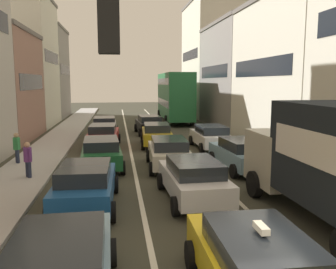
{
  "coord_description": "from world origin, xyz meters",
  "views": [
    {
      "loc": [
        -2.47,
        -5.45,
        4.16
      ],
      "look_at": [
        0.0,
        12.0,
        1.6
      ],
      "focal_mm": 38.66,
      "sensor_mm": 36.0,
      "label": 1
    }
  ],
  "objects_px": {
    "sedan_left_lane_third": "(101,152)",
    "coupe_centre_lane_fourth": "(157,134)",
    "hatchback_centre_lane_third": "(169,152)",
    "sedan_centre_lane_second": "(193,178)",
    "wagon_left_lane_second": "(86,184)",
    "bus_mid_queue_primary": "(175,95)",
    "sedan_centre_lane_fifth": "(149,124)",
    "pedestrian_far_sidewalk": "(17,147)",
    "taxi_centre_lane_front": "(257,266)",
    "pedestrian_mid_sidewalk": "(28,159)",
    "sedan_left_lane_fourth": "(103,135)",
    "wagon_right_lane_far": "(211,136)",
    "sedan_right_lane_behind_truck": "(241,153)",
    "sedan_left_lane_fifth": "(105,126)"
  },
  "relations": [
    {
      "from": "sedan_left_lane_third",
      "to": "coupe_centre_lane_fourth",
      "type": "distance_m",
      "value": 6.74
    },
    {
      "from": "hatchback_centre_lane_third",
      "to": "sedan_centre_lane_second",
      "type": "bearing_deg",
      "value": -175.73
    },
    {
      "from": "wagon_left_lane_second",
      "to": "bus_mid_queue_primary",
      "type": "bearing_deg",
      "value": -13.77
    },
    {
      "from": "sedan_centre_lane_fifth",
      "to": "pedestrian_far_sidewalk",
      "type": "distance_m",
      "value": 12.8
    },
    {
      "from": "taxi_centre_lane_front",
      "to": "sedan_centre_lane_fifth",
      "type": "relative_size",
      "value": 0.98
    },
    {
      "from": "pedestrian_mid_sidewalk",
      "to": "sedan_left_lane_fourth",
      "type": "bearing_deg",
      "value": 30.71
    },
    {
      "from": "pedestrian_mid_sidewalk",
      "to": "sedan_centre_lane_fifth",
      "type": "bearing_deg",
      "value": 26.05
    },
    {
      "from": "wagon_right_lane_far",
      "to": "pedestrian_far_sidewalk",
      "type": "bearing_deg",
      "value": 105.79
    },
    {
      "from": "coupe_centre_lane_fourth",
      "to": "pedestrian_far_sidewalk",
      "type": "distance_m",
      "value": 8.86
    },
    {
      "from": "bus_mid_queue_primary",
      "to": "pedestrian_mid_sidewalk",
      "type": "xyz_separation_m",
      "value": [
        -9.78,
        -21.73,
        -1.88
      ]
    },
    {
      "from": "coupe_centre_lane_fourth",
      "to": "taxi_centre_lane_front",
      "type": "bearing_deg",
      "value": -177.18
    },
    {
      "from": "hatchback_centre_lane_third",
      "to": "coupe_centre_lane_fourth",
      "type": "distance_m",
      "value": 6.26
    },
    {
      "from": "sedan_centre_lane_second",
      "to": "wagon_right_lane_far",
      "type": "xyz_separation_m",
      "value": [
        3.16,
        9.63,
        0.0
      ]
    },
    {
      "from": "taxi_centre_lane_front",
      "to": "pedestrian_mid_sidewalk",
      "type": "xyz_separation_m",
      "value": [
        -6.28,
        9.74,
        0.15
      ]
    },
    {
      "from": "sedan_right_lane_behind_truck",
      "to": "sedan_left_lane_fifth",
      "type": "bearing_deg",
      "value": 25.66
    },
    {
      "from": "sedan_centre_lane_second",
      "to": "hatchback_centre_lane_third",
      "type": "bearing_deg",
      "value": -0.19
    },
    {
      "from": "sedan_centre_lane_fifth",
      "to": "sedan_right_lane_behind_truck",
      "type": "bearing_deg",
      "value": -168.94
    },
    {
      "from": "wagon_left_lane_second",
      "to": "bus_mid_queue_primary",
      "type": "xyz_separation_m",
      "value": [
        7.08,
        25.52,
        2.03
      ]
    },
    {
      "from": "taxi_centre_lane_front",
      "to": "wagon_left_lane_second",
      "type": "height_order",
      "value": "taxi_centre_lane_front"
    },
    {
      "from": "taxi_centre_lane_front",
      "to": "sedan_right_lane_behind_truck",
      "type": "bearing_deg",
      "value": -17.4
    },
    {
      "from": "wagon_left_lane_second",
      "to": "sedan_left_lane_fifth",
      "type": "distance_m",
      "value": 16.46
    },
    {
      "from": "coupe_centre_lane_fourth",
      "to": "sedan_right_lane_behind_truck",
      "type": "distance_m",
      "value": 7.81
    },
    {
      "from": "taxi_centre_lane_front",
      "to": "wagon_right_lane_far",
      "type": "height_order",
      "value": "taxi_centre_lane_front"
    },
    {
      "from": "hatchback_centre_lane_third",
      "to": "coupe_centre_lane_fourth",
      "type": "relative_size",
      "value": 1.0
    },
    {
      "from": "hatchback_centre_lane_third",
      "to": "bus_mid_queue_primary",
      "type": "xyz_separation_m",
      "value": [
        3.54,
        20.37,
        2.03
      ]
    },
    {
      "from": "bus_mid_queue_primary",
      "to": "pedestrian_far_sidewalk",
      "type": "distance_m",
      "value": 21.83
    },
    {
      "from": "sedan_centre_lane_second",
      "to": "bus_mid_queue_primary",
      "type": "relative_size",
      "value": 0.41
    },
    {
      "from": "sedan_left_lane_third",
      "to": "taxi_centre_lane_front",
      "type": "bearing_deg",
      "value": -166.95
    },
    {
      "from": "bus_mid_queue_primary",
      "to": "wagon_left_lane_second",
      "type": "bearing_deg",
      "value": 165.45
    },
    {
      "from": "sedan_left_lane_fourth",
      "to": "sedan_right_lane_behind_truck",
      "type": "height_order",
      "value": "same"
    },
    {
      "from": "sedan_centre_lane_fifth",
      "to": "bus_mid_queue_primary",
      "type": "xyz_separation_m",
      "value": [
        3.44,
        8.43,
        2.03
      ]
    },
    {
      "from": "sedan_left_lane_fifth",
      "to": "wagon_right_lane_far",
      "type": "height_order",
      "value": "same"
    },
    {
      "from": "sedan_centre_lane_fifth",
      "to": "bus_mid_queue_primary",
      "type": "relative_size",
      "value": 0.42
    },
    {
      "from": "coupe_centre_lane_fourth",
      "to": "hatchback_centre_lane_third",
      "type": "bearing_deg",
      "value": -177.85
    },
    {
      "from": "sedan_left_lane_third",
      "to": "wagon_right_lane_far",
      "type": "xyz_separation_m",
      "value": [
        6.57,
        4.31,
        0.0
      ]
    },
    {
      "from": "hatchback_centre_lane_third",
      "to": "wagon_left_lane_second",
      "type": "bearing_deg",
      "value": 147.86
    },
    {
      "from": "pedestrian_mid_sidewalk",
      "to": "sedan_left_lane_third",
      "type": "bearing_deg",
      "value": -7.99
    },
    {
      "from": "taxi_centre_lane_front",
      "to": "pedestrian_far_sidewalk",
      "type": "distance_m",
      "value": 14.75
    },
    {
      "from": "taxi_centre_lane_front",
      "to": "bus_mid_queue_primary",
      "type": "distance_m",
      "value": 31.73
    },
    {
      "from": "sedan_centre_lane_fifth",
      "to": "wagon_right_lane_far",
      "type": "distance_m",
      "value": 7.92
    },
    {
      "from": "hatchback_centre_lane_third",
      "to": "taxi_centre_lane_front",
      "type": "bearing_deg",
      "value": -177.47
    },
    {
      "from": "pedestrian_mid_sidewalk",
      "to": "sedan_centre_lane_second",
      "type": "bearing_deg",
      "value": -67.51
    },
    {
      "from": "sedan_left_lane_third",
      "to": "sedan_left_lane_fourth",
      "type": "xyz_separation_m",
      "value": [
        -0.12,
        5.79,
        0.0
      ]
    },
    {
      "from": "pedestrian_far_sidewalk",
      "to": "coupe_centre_lane_fourth",
      "type": "bearing_deg",
      "value": -175.58
    },
    {
      "from": "sedan_right_lane_behind_truck",
      "to": "pedestrian_mid_sidewalk",
      "type": "relative_size",
      "value": 2.65
    },
    {
      "from": "wagon_right_lane_far",
      "to": "bus_mid_queue_primary",
      "type": "xyz_separation_m",
      "value": [
        0.21,
        15.66,
        2.03
      ]
    },
    {
      "from": "sedan_centre_lane_fifth",
      "to": "sedan_centre_lane_second",
      "type": "bearing_deg",
      "value": 176.95
    },
    {
      "from": "sedan_left_lane_third",
      "to": "sedan_centre_lane_second",
      "type": "bearing_deg",
      "value": -150.25
    },
    {
      "from": "wagon_left_lane_second",
      "to": "sedan_right_lane_behind_truck",
      "type": "bearing_deg",
      "value": -56.2
    },
    {
      "from": "hatchback_centre_lane_third",
      "to": "sedan_left_lane_fourth",
      "type": "distance_m",
      "value": 7.05
    }
  ]
}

